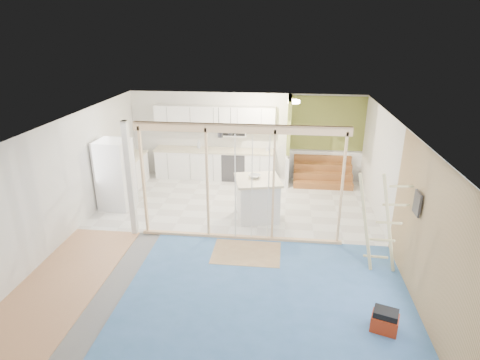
# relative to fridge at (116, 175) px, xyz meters

# --- Properties ---
(room) EXTENTS (7.01, 8.01, 2.61)m
(room) POSITION_rel_fridge_xyz_m (3.03, -1.32, 0.41)
(room) COLOR slate
(room) RESTS_ON ground
(floor_overlays) EXTENTS (7.00, 8.00, 0.03)m
(floor_overlays) POSITION_rel_fridge_xyz_m (3.10, -1.26, -0.88)
(floor_overlays) COLOR silver
(floor_overlays) RESTS_ON room
(stud_frame) EXTENTS (4.66, 0.14, 2.60)m
(stud_frame) POSITION_rel_fridge_xyz_m (2.75, -1.32, 0.71)
(stud_frame) COLOR beige
(stud_frame) RESTS_ON room
(base_cabinets) EXTENTS (4.45, 2.24, 0.93)m
(base_cabinets) POSITION_rel_fridge_xyz_m (1.42, 2.04, -0.43)
(base_cabinets) COLOR white
(base_cabinets) RESTS_ON room
(upper_cabinets) EXTENTS (3.60, 0.41, 0.85)m
(upper_cabinets) POSITION_rel_fridge_xyz_m (2.19, 2.49, 0.92)
(upper_cabinets) COLOR white
(upper_cabinets) RESTS_ON room
(green_partition) EXTENTS (2.25, 1.51, 2.60)m
(green_partition) POSITION_rel_fridge_xyz_m (5.07, 2.34, 0.05)
(green_partition) COLOR olive
(green_partition) RESTS_ON room
(pot_rack) EXTENTS (0.52, 0.52, 0.72)m
(pot_rack) POSITION_rel_fridge_xyz_m (2.72, 0.57, 1.10)
(pot_rack) COLOR black
(pot_rack) RESTS_ON room
(sheathing_panel) EXTENTS (0.02, 4.00, 2.60)m
(sheathing_panel) POSITION_rel_fridge_xyz_m (6.51, -3.32, 0.41)
(sheathing_panel) COLOR tan
(sheathing_panel) RESTS_ON room
(electrical_panel) EXTENTS (0.04, 0.30, 0.40)m
(electrical_panel) POSITION_rel_fridge_xyz_m (6.46, -2.72, 0.76)
(electrical_panel) COLOR #3B3C41
(electrical_panel) RESTS_ON room
(ceiling_light) EXTENTS (0.32, 0.32, 0.08)m
(ceiling_light) POSITION_rel_fridge_xyz_m (4.43, 1.68, 1.65)
(ceiling_light) COLOR #FFEABF
(ceiling_light) RESTS_ON room
(fridge) EXTENTS (0.83, 0.80, 1.79)m
(fridge) POSITION_rel_fridge_xyz_m (0.00, 0.00, 0.00)
(fridge) COLOR white
(fridge) RESTS_ON room
(island) EXTENTS (1.25, 1.25, 1.02)m
(island) POSITION_rel_fridge_xyz_m (3.63, -0.22, -0.39)
(island) COLOR silver
(island) RESTS_ON room
(bowl) EXTENTS (0.37, 0.37, 0.07)m
(bowl) POSITION_rel_fridge_xyz_m (3.54, -0.13, 0.16)
(bowl) COLOR silver
(bowl) RESTS_ON island
(soap_bottle_a) EXTENTS (0.14, 0.14, 0.29)m
(soap_bottle_a) POSITION_rel_fridge_xyz_m (1.63, 2.46, 0.18)
(soap_bottle_a) COLOR silver
(soap_bottle_a) RESTS_ON base_cabinets
(soap_bottle_b) EXTENTS (0.11, 0.11, 0.18)m
(soap_bottle_b) POSITION_rel_fridge_xyz_m (3.73, 2.41, 0.13)
(soap_bottle_b) COLOR silver
(soap_bottle_b) RESTS_ON base_cabinets
(toolbox) EXTENTS (0.47, 0.41, 0.38)m
(toolbox) POSITION_rel_fridge_xyz_m (5.85, -3.92, -0.72)
(toolbox) COLOR #9B280E
(toolbox) RESTS_ON room
(ladder) EXTENTS (1.01, 0.23, 1.91)m
(ladder) POSITION_rel_fridge_xyz_m (6.05, -2.18, 0.08)
(ladder) COLOR #CABB7C
(ladder) RESTS_ON room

